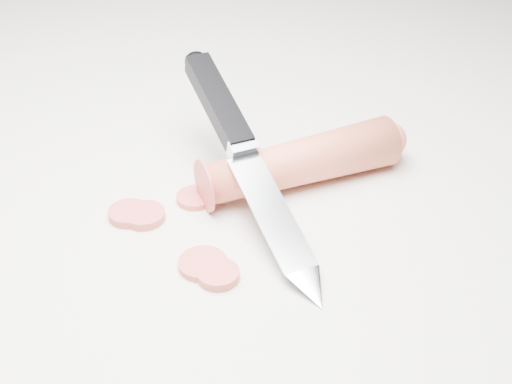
% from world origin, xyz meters
% --- Properties ---
extents(ground, '(2.40, 2.40, 0.00)m').
position_xyz_m(ground, '(0.00, 0.00, 0.00)').
color(ground, silver).
rests_on(ground, ground).
extents(carrot, '(0.15, 0.16, 0.04)m').
position_xyz_m(carrot, '(0.06, 0.07, 0.02)').
color(carrot, '#E2583C').
rests_on(carrot, ground).
extents(carrot_slice_0, '(0.03, 0.03, 0.01)m').
position_xyz_m(carrot_slice_0, '(0.05, -0.07, 0.00)').
color(carrot_slice_0, '#DA4744').
rests_on(carrot_slice_0, ground).
extents(carrot_slice_1, '(0.03, 0.03, 0.01)m').
position_xyz_m(carrot_slice_1, '(-0.01, 0.01, 0.00)').
color(carrot_slice_1, '#DA4744').
rests_on(carrot_slice_1, ground).
extents(carrot_slice_2, '(0.03, 0.03, 0.01)m').
position_xyz_m(carrot_slice_2, '(-0.05, -0.03, 0.00)').
color(carrot_slice_2, '#DA4744').
rests_on(carrot_slice_2, ground).
extents(carrot_slice_3, '(0.03, 0.03, 0.01)m').
position_xyz_m(carrot_slice_3, '(-0.04, -0.03, 0.00)').
color(carrot_slice_3, '#DA4744').
rests_on(carrot_slice_3, ground).
extents(carrot_slice_4, '(0.04, 0.04, 0.01)m').
position_xyz_m(carrot_slice_4, '(0.03, -0.06, 0.00)').
color(carrot_slice_4, '#DA4744').
rests_on(carrot_slice_4, ground).
extents(kitchen_knife, '(0.22, 0.20, 0.09)m').
position_xyz_m(kitchen_knife, '(0.03, 0.02, 0.04)').
color(kitchen_knife, silver).
rests_on(kitchen_knife, ground).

